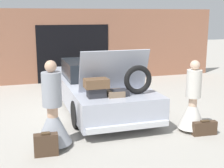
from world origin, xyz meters
TOP-DOWN VIEW (x-y plane):
  - ground_plane at (0.00, 0.00)m, footprint 40.00×40.00m
  - garage_wall_back at (0.00, 3.70)m, footprint 12.00×0.14m
  - car at (-0.00, -0.00)m, footprint 1.97×5.06m
  - person_left at (-1.55, -2.42)m, footprint 0.72×0.72m
  - person_right at (1.55, -2.47)m, footprint 0.63×0.63m
  - suitcase_beside_left_person at (-1.73, -2.78)m, footprint 0.46×0.20m
  - suitcase_beside_right_person at (1.68, -2.78)m, footprint 0.55×0.17m

SIDE VIEW (x-z plane):
  - ground_plane at x=0.00m, z-range 0.00..0.00m
  - suitcase_beside_right_person at x=1.68m, z-range -0.01..0.32m
  - suitcase_beside_left_person at x=-1.73m, z-range -0.01..0.44m
  - person_right at x=1.55m, z-range -0.23..1.38m
  - car at x=0.00m, z-range -0.30..1.50m
  - person_left at x=-1.55m, z-range -0.26..1.49m
  - garage_wall_back at x=0.00m, z-range -0.01..2.79m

